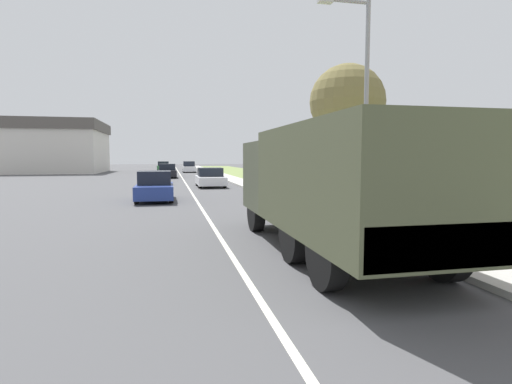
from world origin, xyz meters
The scene contains 15 objects.
ground_plane centered at (0.00, 40.00, 0.00)m, with size 180.00×180.00×0.00m, color #4C4C4F.
lane_centre_stripe centered at (0.00, 40.00, 0.00)m, with size 0.12×120.00×0.00m.
sidewalk_right centered at (4.50, 40.00, 0.06)m, with size 1.80×120.00×0.12m.
grass_strip_right centered at (8.90, 40.00, 0.01)m, with size 7.00×120.00×0.02m.
military_truck centered at (2.20, 13.52, 1.58)m, with size 2.44×7.83×2.73m.
car_nearest_ahead centered at (-1.97, 25.16, 0.65)m, with size 1.73×3.90×1.44m.
car_second_ahead centered at (1.58, 33.73, 0.62)m, with size 1.90×4.12×1.36m.
car_third_ahead centered at (-1.47, 47.25, 0.65)m, with size 1.81×4.26×1.43m.
car_fourth_ahead centered at (1.41, 61.75, 0.69)m, with size 1.73×4.17×1.54m.
car_farthest_ahead centered at (-2.19, 70.73, 0.66)m, with size 1.89×4.62×1.45m.
pickup_truck centered at (6.99, 16.56, 0.90)m, with size 2.05×5.46×1.85m.
lamp_post centered at (4.54, 16.86, 4.19)m, with size 1.69×0.24×6.82m.
tree_mid_right centered at (8.65, 26.61, 5.20)m, with size 4.25×4.25×7.32m.
utility_box centered at (6.20, 18.08, 0.37)m, with size 0.55×0.45×0.70m.
building_distant centered at (-16.73, 64.96, 3.53)m, with size 13.13×14.22×6.97m.
Camera 1 is at (-1.27, 5.29, 2.10)m, focal length 28.00 mm.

